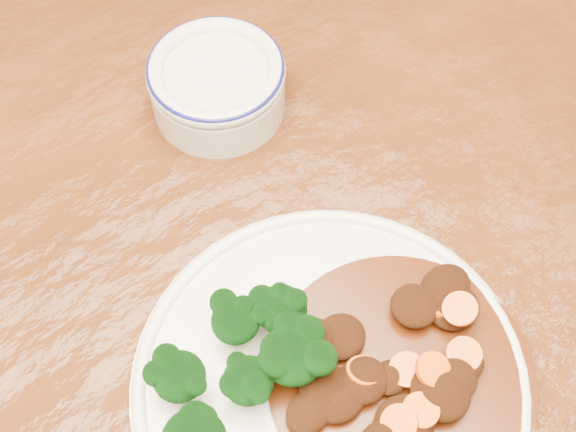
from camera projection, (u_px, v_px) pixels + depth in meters
dining_table at (243, 365)px, 0.70m from camera, size 1.51×0.92×0.75m
dinner_plate at (331, 384)px, 0.60m from camera, size 0.30×0.30×0.02m
broccoli_florets at (241, 369)px, 0.57m from camera, size 0.15×0.09×0.05m
mince_stew at (394, 374)px, 0.59m from camera, size 0.20×0.20×0.03m
dip_bowl at (217, 83)px, 0.72m from camera, size 0.13×0.13×0.06m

